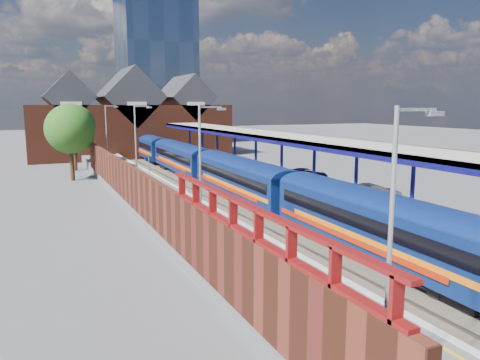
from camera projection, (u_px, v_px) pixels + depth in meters
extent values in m
plane|color=#5B5B5E|center=(184.00, 182.00, 49.02)|extent=(240.00, 240.00, 0.00)
cube|color=#473D33|center=(219.00, 199.00, 40.01)|extent=(6.00, 76.00, 0.06)
cube|color=slate|center=(194.00, 200.00, 39.10)|extent=(0.07, 76.00, 0.14)
cube|color=slate|center=(210.00, 199.00, 39.68)|extent=(0.07, 76.00, 0.14)
cube|color=slate|center=(227.00, 197.00, 40.31)|extent=(0.07, 76.00, 0.14)
cube|color=slate|center=(242.00, 196.00, 40.89)|extent=(0.07, 76.00, 0.14)
cube|color=#565659|center=(155.00, 199.00, 37.72)|extent=(5.00, 76.00, 1.00)
cube|color=#565659|center=(280.00, 189.00, 42.35)|extent=(6.00, 76.00, 1.00)
cube|color=silver|center=(183.00, 190.00, 38.58)|extent=(0.30, 76.00, 0.05)
cube|color=silver|center=(252.00, 185.00, 41.12)|extent=(0.30, 76.00, 0.05)
cube|color=yellow|center=(176.00, 191.00, 38.34)|extent=(0.14, 76.00, 0.01)
cube|color=navy|center=(377.00, 226.00, 23.85)|extent=(3.13, 16.05, 2.50)
cube|color=navy|center=(378.00, 202.00, 23.65)|extent=(3.13, 16.05, 0.60)
cube|color=navy|center=(243.00, 179.00, 38.81)|extent=(3.13, 16.05, 2.50)
cube|color=navy|center=(243.00, 164.00, 38.61)|extent=(3.13, 16.05, 0.60)
cube|color=navy|center=(183.00, 159.00, 53.77)|extent=(3.13, 16.05, 2.50)
cube|color=navy|center=(183.00, 148.00, 53.57)|extent=(3.13, 16.05, 0.60)
cube|color=navy|center=(149.00, 147.00, 68.72)|extent=(3.13, 16.05, 2.50)
cube|color=navy|center=(149.00, 138.00, 68.53)|extent=(3.13, 16.05, 0.60)
cube|color=black|center=(194.00, 164.00, 45.64)|extent=(0.04, 60.54, 0.70)
cube|color=orange|center=(194.00, 172.00, 45.77)|extent=(0.03, 55.27, 0.30)
cube|color=#B9260C|center=(194.00, 174.00, 45.80)|extent=(0.03, 55.27, 0.30)
cube|color=black|center=(467.00, 296.00, 19.06)|extent=(2.00, 2.40, 0.60)
cube|color=black|center=(141.00, 154.00, 74.02)|extent=(2.00, 2.40, 0.60)
cylinder|color=navy|center=(412.00, 193.00, 26.22)|extent=(0.24, 0.24, 4.20)
cylinder|color=navy|center=(356.00, 180.00, 30.72)|extent=(0.24, 0.24, 4.20)
cylinder|color=navy|center=(314.00, 171.00, 35.23)|extent=(0.24, 0.24, 4.20)
cylinder|color=navy|center=(282.00, 163.00, 39.74)|extent=(0.24, 0.24, 4.20)
cylinder|color=navy|center=(256.00, 157.00, 44.24)|extent=(0.24, 0.24, 4.20)
cylinder|color=navy|center=(235.00, 153.00, 48.75)|extent=(0.24, 0.24, 4.20)
cylinder|color=navy|center=(217.00, 148.00, 53.25)|extent=(0.24, 0.24, 4.20)
cylinder|color=navy|center=(203.00, 145.00, 57.76)|extent=(0.24, 0.24, 4.20)
cylinder|color=navy|center=(190.00, 142.00, 62.26)|extent=(0.24, 0.24, 4.20)
cube|color=beige|center=(266.00, 134.00, 43.18)|extent=(4.50, 52.00, 0.25)
cube|color=navy|center=(244.00, 136.00, 42.34)|extent=(0.20, 52.00, 0.55)
cube|color=navy|center=(286.00, 135.00, 44.08)|extent=(0.20, 52.00, 0.55)
cylinder|color=#A5A8AA|center=(390.00, 250.00, 11.44)|extent=(0.12, 0.12, 7.00)
cube|color=#A5A8AA|center=(417.00, 110.00, 11.15)|extent=(1.20, 0.08, 0.08)
cube|color=#A5A8AA|center=(435.00, 114.00, 11.40)|extent=(0.45, 0.18, 0.12)
cylinder|color=#A5A8AA|center=(200.00, 174.00, 24.06)|extent=(0.12, 0.12, 7.00)
cube|color=#A5A8AA|center=(211.00, 107.00, 23.76)|extent=(1.20, 0.08, 0.08)
cube|color=#A5A8AA|center=(221.00, 109.00, 24.02)|extent=(0.45, 0.18, 0.12)
cylinder|color=#A5A8AA|center=(136.00, 148.00, 38.48)|extent=(0.12, 0.12, 7.00)
cube|color=#A5A8AA|center=(142.00, 106.00, 38.18)|extent=(1.20, 0.08, 0.08)
cube|color=#A5A8AA|center=(149.00, 107.00, 38.44)|extent=(0.45, 0.18, 0.12)
cylinder|color=#A5A8AA|center=(107.00, 136.00, 52.90)|extent=(0.12, 0.12, 7.00)
cube|color=#A5A8AA|center=(111.00, 106.00, 52.60)|extent=(1.20, 0.08, 0.08)
cube|color=#A5A8AA|center=(116.00, 107.00, 52.86)|extent=(0.45, 0.18, 0.12)
cylinder|color=#A5A8AA|center=(149.00, 171.00, 41.24)|extent=(0.08, 0.08, 2.50)
cube|color=#0C194C|center=(149.00, 159.00, 41.08)|extent=(0.55, 0.06, 0.35)
cube|color=#5D2818|center=(138.00, 191.00, 30.96)|extent=(0.35, 50.00, 2.80)
cube|color=maroon|center=(245.00, 204.00, 15.26)|extent=(0.30, 15.00, 0.12)
cube|color=maroon|center=(245.00, 233.00, 15.41)|extent=(0.30, 15.00, 0.12)
cube|color=maroon|center=(396.00, 299.00, 9.03)|extent=(0.30, 0.12, 1.00)
cube|color=maroon|center=(335.00, 267.00, 10.83)|extent=(0.30, 0.12, 1.00)
cube|color=maroon|center=(291.00, 244.00, 12.63)|extent=(0.30, 0.12, 1.00)
cube|color=maroon|center=(259.00, 226.00, 14.44)|extent=(0.30, 0.12, 1.00)
cube|color=maroon|center=(233.00, 213.00, 16.24)|extent=(0.30, 0.12, 1.00)
cube|color=maroon|center=(213.00, 202.00, 18.04)|extent=(0.30, 0.12, 1.00)
cube|color=maroon|center=(196.00, 193.00, 19.84)|extent=(0.30, 0.12, 1.00)
cube|color=maroon|center=(182.00, 186.00, 21.64)|extent=(0.30, 0.12, 1.00)
cube|color=#5D2818|center=(130.00, 131.00, 73.62)|extent=(30.00, 12.00, 8.00)
cube|color=#232328|center=(67.00, 97.00, 69.16)|extent=(7.13, 12.00, 7.13)
cube|color=#232328|center=(129.00, 97.00, 72.79)|extent=(9.16, 12.00, 9.16)
cube|color=#232328|center=(184.00, 98.00, 76.42)|extent=(7.13, 12.00, 7.13)
cube|color=beige|center=(71.00, 103.00, 63.87)|extent=(2.80, 0.15, 0.50)
cube|color=beige|center=(137.00, 104.00, 67.50)|extent=(2.80, 0.15, 0.50)
cube|color=beige|center=(196.00, 104.00, 71.13)|extent=(2.80, 0.15, 0.50)
cube|color=slate|center=(155.00, 45.00, 94.94)|extent=(14.00, 14.00, 40.00)
cylinder|color=#382314|center=(72.00, 162.00, 49.88)|extent=(0.44, 0.44, 4.00)
sphere|color=#1A4E14|center=(70.00, 129.00, 49.32)|extent=(5.20, 5.20, 5.20)
sphere|color=#1A4E14|center=(79.00, 136.00, 49.30)|extent=(3.20, 3.20, 3.20)
cylinder|color=#382314|center=(75.00, 154.00, 57.49)|extent=(0.44, 0.44, 4.00)
sphere|color=#1A4E14|center=(73.00, 126.00, 56.93)|extent=(5.20, 5.20, 5.20)
sphere|color=#1A4E14|center=(81.00, 132.00, 56.92)|extent=(3.20, 3.20, 3.20)
imported|color=#AFAFB4|center=(374.00, 193.00, 34.17)|extent=(4.13, 1.96, 1.31)
imported|color=black|center=(299.00, 175.00, 43.37)|extent=(3.88, 1.62, 1.12)
imported|color=navy|center=(305.00, 175.00, 42.78)|extent=(5.13, 3.28, 1.32)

